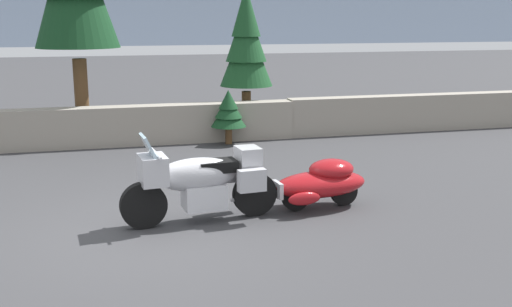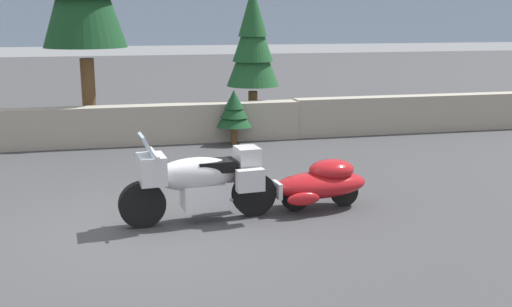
{
  "view_description": "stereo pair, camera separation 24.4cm",
  "coord_description": "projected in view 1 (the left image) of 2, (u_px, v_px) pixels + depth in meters",
  "views": [
    {
      "loc": [
        -0.47,
        -8.03,
        2.9
      ],
      "look_at": [
        1.79,
        0.79,
        0.85
      ],
      "focal_mm": 42.66,
      "sensor_mm": 36.0,
      "label": 1
    },
    {
      "loc": [
        -0.24,
        -8.09,
        2.9
      ],
      "look_at": [
        1.79,
        0.79,
        0.85
      ],
      "focal_mm": 42.66,
      "sensor_mm": 36.0,
      "label": 2
    }
  ],
  "objects": [
    {
      "name": "pine_sapling_near",
      "position": [
        228.0,
        110.0,
        14.04
      ],
      "size": [
        0.82,
        0.82,
        1.26
      ],
      "color": "brown",
      "rests_on": "ground"
    },
    {
      "name": "stone_guard_wall",
      "position": [
        148.0,
        125.0,
        14.09
      ],
      "size": [
        24.0,
        0.51,
        0.94
      ],
      "color": "gray",
      "rests_on": "ground"
    },
    {
      "name": "car_shaped_trailer",
      "position": [
        321.0,
        182.0,
        9.37
      ],
      "size": [
        2.22,
        0.86,
        0.76
      ],
      "color": "black",
      "rests_on": "ground"
    },
    {
      "name": "ground_plane",
      "position": [
        144.0,
        233.0,
        8.34
      ],
      "size": [
        80.0,
        80.0,
        0.0
      ],
      "primitive_type": "plane",
      "color": "#38383A"
    },
    {
      "name": "pine_tree_secondary",
      "position": [
        246.0,
        41.0,
        15.08
      ],
      "size": [
        1.32,
        1.32,
        3.69
      ],
      "color": "brown",
      "rests_on": "ground"
    },
    {
      "name": "touring_motorcycle",
      "position": [
        200.0,
        180.0,
        8.69
      ],
      "size": [
        2.31,
        0.87,
        1.33
      ],
      "color": "black",
      "rests_on": "ground"
    }
  ]
}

